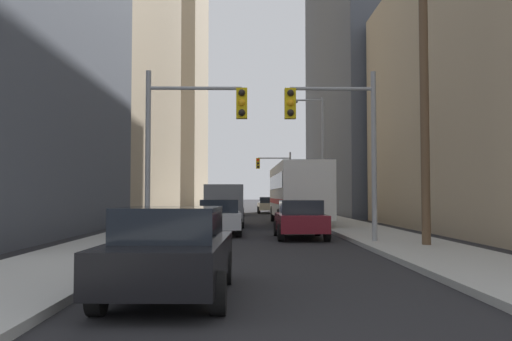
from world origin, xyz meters
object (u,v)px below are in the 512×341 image
(traffic_signal_near_right, at_px, (336,129))
(sedan_silver, at_px, (219,217))
(sedan_blue, at_px, (232,206))
(sedan_beige, at_px, (268,205))
(city_bus, at_px, (297,191))
(sedan_maroon, at_px, (300,219))
(cargo_van_grey, at_px, (225,203))
(traffic_signal_far_right, at_px, (275,172))
(traffic_signal_near_left, at_px, (191,128))
(sedan_black, at_px, (171,252))

(traffic_signal_near_right, bearing_deg, sedan_silver, 130.88)
(sedan_blue, relative_size, sedan_beige, 0.99)
(city_bus, relative_size, sedan_maroon, 2.74)
(sedan_maroon, bearing_deg, traffic_signal_near_right, -72.00)
(sedan_maroon, bearing_deg, cargo_van_grey, 111.75)
(cargo_van_grey, height_order, sedan_silver, cargo_van_grey)
(sedan_maroon, distance_m, sedan_blue, 24.23)
(sedan_blue, height_order, traffic_signal_far_right, traffic_signal_far_right)
(traffic_signal_near_left, bearing_deg, sedan_blue, 88.46)
(sedan_silver, distance_m, traffic_signal_far_right, 30.63)
(sedan_black, distance_m, traffic_signal_near_left, 9.88)
(traffic_signal_near_right, relative_size, traffic_signal_far_right, 1.00)
(cargo_van_grey, relative_size, sedan_maroon, 1.25)
(sedan_black, xyz_separation_m, sedan_silver, (0.11, 14.20, 0.00))
(city_bus, xyz_separation_m, traffic_signal_near_left, (-4.83, -12.53, 2.10))
(sedan_silver, bearing_deg, sedan_maroon, -31.23)
(sedan_silver, relative_size, traffic_signal_near_right, 0.71)
(cargo_van_grey, height_order, sedan_blue, cargo_van_grey)
(sedan_beige, bearing_deg, traffic_signal_far_right, 72.48)
(city_bus, height_order, sedan_maroon, city_bus)
(traffic_signal_near_right, bearing_deg, sedan_blue, 99.00)
(cargo_van_grey, relative_size, sedan_beige, 1.24)
(traffic_signal_far_right, bearing_deg, cargo_van_grey, -99.81)
(sedan_black, bearing_deg, sedan_silver, 89.54)
(city_bus, bearing_deg, sedan_maroon, -94.69)
(traffic_signal_far_right, bearing_deg, sedan_black, -95.40)
(traffic_signal_far_right, bearing_deg, traffic_signal_near_right, -89.75)
(sedan_silver, height_order, traffic_signal_far_right, traffic_signal_far_right)
(city_bus, relative_size, sedan_blue, 2.74)
(traffic_signal_near_left, bearing_deg, sedan_silver, 81.35)
(cargo_van_grey, height_order, traffic_signal_near_left, traffic_signal_near_left)
(sedan_black, xyz_separation_m, sedan_maroon, (3.41, 12.20, 0.00))
(sedan_black, relative_size, sedan_beige, 1.01)
(traffic_signal_near_left, bearing_deg, traffic_signal_far_right, 82.16)
(city_bus, xyz_separation_m, sedan_blue, (-4.11, 14.37, -1.16))
(cargo_van_grey, xyz_separation_m, traffic_signal_far_right, (4.12, 23.83, 2.74))
(city_bus, relative_size, sedan_silver, 2.71)
(city_bus, xyz_separation_m, traffic_signal_near_right, (0.15, -12.53, 2.08))
(sedan_maroon, bearing_deg, sedan_black, -105.61)
(cargo_van_grey, relative_size, sedan_black, 1.23)
(cargo_van_grey, bearing_deg, sedan_silver, -89.67)
(sedan_silver, distance_m, sedan_blue, 22.01)
(sedan_silver, bearing_deg, traffic_signal_near_right, -49.12)
(cargo_van_grey, xyz_separation_m, sedan_blue, (0.01, 15.66, -0.52))
(cargo_van_grey, distance_m, sedan_beige, 21.31)
(sedan_beige, bearing_deg, sedan_blue, -120.88)
(cargo_van_grey, xyz_separation_m, sedan_maroon, (3.33, -8.35, -0.52))
(sedan_silver, xyz_separation_m, traffic_signal_near_right, (4.24, -4.89, 3.24))
(sedan_silver, relative_size, traffic_signal_near_left, 0.71)
(sedan_black, xyz_separation_m, traffic_signal_near_right, (4.35, 9.30, 3.24))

